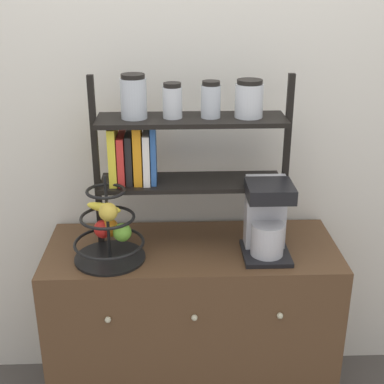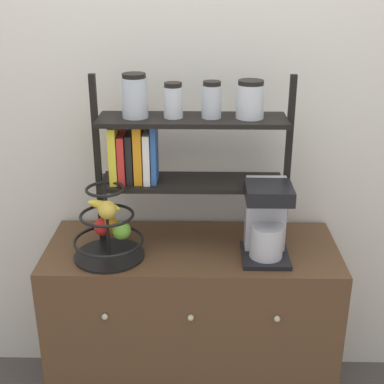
% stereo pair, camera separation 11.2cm
% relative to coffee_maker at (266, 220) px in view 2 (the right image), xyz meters
% --- Properties ---
extents(wall_back, '(7.00, 0.05, 2.60)m').
position_rel_coffee_maker_xyz_m(wall_back, '(-0.29, 0.34, 0.37)').
color(wall_back, silver).
rests_on(wall_back, ground_plane).
extents(sideboard, '(1.18, 0.49, 0.78)m').
position_rel_coffee_maker_xyz_m(sideboard, '(-0.29, 0.06, -0.54)').
color(sideboard, '#4C331E').
rests_on(sideboard, ground_plane).
extents(coffee_maker, '(0.18, 0.21, 0.30)m').
position_rel_coffee_maker_xyz_m(coffee_maker, '(0.00, 0.00, 0.00)').
color(coffee_maker, black).
rests_on(coffee_maker, sideboard).
extents(fruit_stand, '(0.27, 0.27, 0.34)m').
position_rel_coffee_maker_xyz_m(fruit_stand, '(-0.61, -0.01, -0.04)').
color(fruit_stand, black).
rests_on(fruit_stand, sideboard).
extents(shelf_hutch, '(0.76, 0.20, 0.69)m').
position_rel_coffee_maker_xyz_m(shelf_hutch, '(-0.36, 0.11, 0.29)').
color(shelf_hutch, black).
rests_on(shelf_hutch, sideboard).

